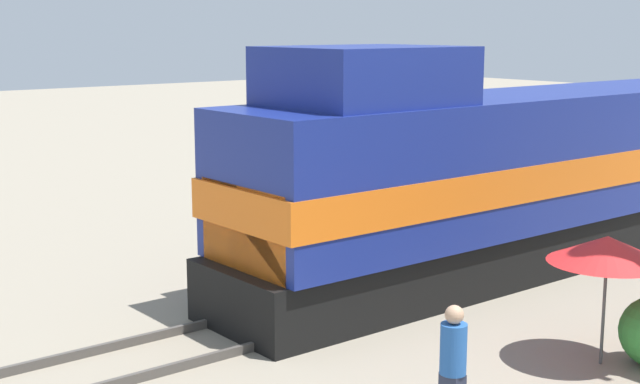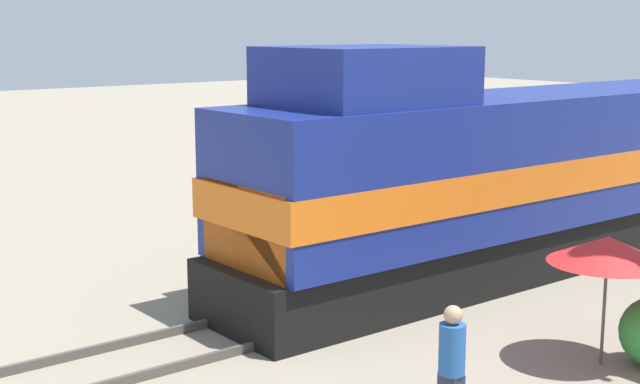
% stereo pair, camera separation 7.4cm
% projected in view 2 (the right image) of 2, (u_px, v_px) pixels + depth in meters
% --- Properties ---
extents(ground_plane, '(120.00, 120.00, 0.00)m').
position_uv_depth(ground_plane, '(319.00, 316.00, 16.07)').
color(ground_plane, gray).
extents(rail_near, '(0.08, 40.13, 0.15)m').
position_uv_depth(rail_near, '(295.00, 302.00, 16.61)').
color(rail_near, '#4C4742').
rests_on(rail_near, ground_plane).
extents(rail_far, '(0.08, 40.13, 0.15)m').
position_uv_depth(rail_far, '(344.00, 322.00, 15.50)').
color(rail_far, '#4C4742').
rests_on(rail_far, ground_plane).
extents(locomotive, '(2.92, 14.94, 4.80)m').
position_uv_depth(locomotive, '(508.00, 175.00, 18.81)').
color(locomotive, black).
rests_on(locomotive, ground_plane).
extents(vendor_umbrella, '(1.81, 1.81, 2.03)m').
position_uv_depth(vendor_umbrella, '(608.00, 250.00, 13.44)').
color(vendor_umbrella, '#4C4C4C').
rests_on(vendor_umbrella, ground_plane).
extents(person_bystander, '(0.34, 0.34, 1.73)m').
position_uv_depth(person_bystander, '(452.00, 366.00, 11.22)').
color(person_bystander, '#2D3347').
rests_on(person_bystander, ground_plane).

